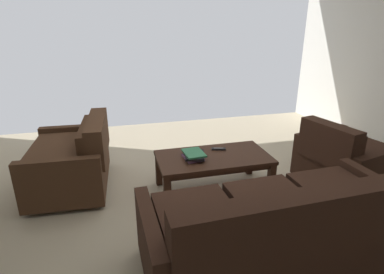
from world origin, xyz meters
TOP-DOWN VIEW (x-y plane):
  - ground_plane at (0.00, 0.00)m, footprint 5.98×5.86m
  - sofa_main at (-0.31, 0.98)m, footprint 2.03×0.95m
  - loveseat_near at (1.29, -0.74)m, footprint 0.88×1.17m
  - coffee_table at (-0.21, -0.29)m, footprint 1.23×0.65m
  - armchair_side at (-1.69, -0.03)m, footprint 1.00×1.04m
  - book_stack at (0.02, -0.27)m, footprint 0.26×0.31m
  - tv_remote at (-0.32, -0.44)m, footprint 0.17×0.09m

SIDE VIEW (x-z plane):
  - ground_plane at x=0.00m, z-range -0.01..0.00m
  - armchair_side at x=-1.69m, z-range -0.06..0.73m
  - loveseat_near at x=1.29m, z-range -0.05..0.76m
  - sofa_main at x=-0.31m, z-range -0.06..0.78m
  - coffee_table at x=-0.21m, z-range 0.15..0.57m
  - tv_remote at x=-0.32m, z-range 0.42..0.45m
  - book_stack at x=0.02m, z-range 0.43..0.50m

